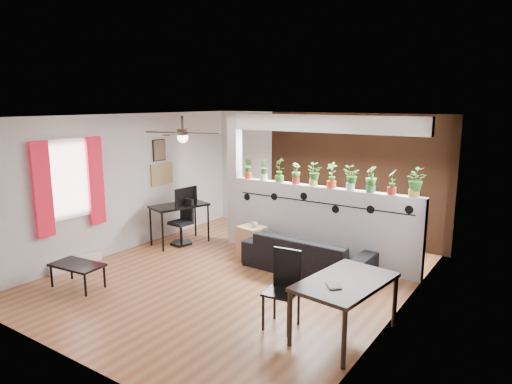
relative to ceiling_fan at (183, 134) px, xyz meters
name	(u,v)px	position (x,y,z in m)	size (l,w,h in m)	color
room_shell	(235,199)	(0.80, 0.30, -1.01)	(6.30, 7.10, 2.90)	brown
partition_wall	(321,224)	(1.60, 1.80, -1.64)	(3.60, 0.18, 1.35)	#BCBCC1
ceiling_header	(324,124)	(1.60, 1.80, 0.14)	(3.60, 0.18, 0.30)	white
pier_column	(235,179)	(-0.31, 1.80, -1.01)	(0.22, 0.20, 2.60)	#BCBCC1
brick_panel	(354,178)	(1.60, 3.27, -1.01)	(3.90, 0.05, 2.60)	#98512C
vine_decal	(319,203)	(1.60, 1.70, -1.23)	(3.31, 0.01, 0.30)	black
window_assembly	(69,181)	(-1.76, -0.90, -0.81)	(0.09, 1.30, 1.55)	white
baseboard_heater	(76,262)	(-1.74, -0.90, -2.22)	(0.08, 1.00, 0.18)	silver
corkboard	(162,174)	(-1.78, 1.25, -0.96)	(0.03, 0.60, 0.45)	#9B7B4A
framed_art	(159,150)	(-1.78, 1.20, -0.46)	(0.03, 0.34, 0.44)	#8C7259
ceiling_fan	(183,134)	(0.00, 0.00, 0.00)	(1.19, 1.19, 0.43)	black
potted_plant_0	(248,168)	(0.02, 1.80, -0.76)	(0.22, 0.18, 0.39)	red
potted_plant_1	(264,169)	(0.37, 1.80, -0.76)	(0.25, 0.24, 0.39)	silver
potted_plant_2	(279,169)	(0.72, 1.80, -0.73)	(0.24, 0.27, 0.45)	#3C822F
potted_plant_3	(296,173)	(1.07, 1.80, -0.76)	(0.20, 0.22, 0.38)	red
potted_plant_4	(313,174)	(1.42, 1.80, -0.75)	(0.22, 0.19, 0.40)	gold
potted_plant_5	(332,174)	(1.78, 1.80, -0.73)	(0.25, 0.21, 0.45)	#D84519
potted_plant_6	(351,177)	(2.13, 1.80, -0.75)	(0.24, 0.21, 0.41)	silver
potted_plant_7	(371,179)	(2.48, 1.80, -0.74)	(0.28, 0.28, 0.43)	#2F823D
potted_plant_8	(392,181)	(2.83, 1.80, -0.75)	(0.22, 0.25, 0.41)	#B5251C
potted_plant_9	(415,182)	(3.18, 1.80, -0.72)	(0.31, 0.31, 0.46)	gold
sofa	(308,254)	(1.67, 1.16, -2.01)	(2.07, 0.81, 0.61)	black
cube_shelf	(252,241)	(0.45, 1.30, -2.03)	(0.46, 0.41, 0.56)	tan
cup	(254,224)	(0.50, 1.30, -1.71)	(0.12, 0.12, 0.09)	gray
computer_desk	(179,208)	(-1.18, 1.11, -1.59)	(0.88, 1.23, 0.80)	black
monitor	(184,199)	(-1.18, 1.26, -1.42)	(0.05, 0.32, 0.18)	black
office_chair	(183,225)	(-1.10, 1.11, -1.92)	(0.47, 0.47, 0.90)	black
dining_table	(345,286)	(3.05, -0.52, -1.67)	(0.97, 1.41, 0.72)	black
book	(327,286)	(2.95, -0.82, -1.58)	(0.15, 0.21, 0.02)	gray
folding_chair	(284,281)	(2.30, -0.68, -1.73)	(0.45, 0.45, 1.00)	black
coffee_table	(77,266)	(-0.95, -1.42, -1.98)	(0.86, 0.53, 0.38)	black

